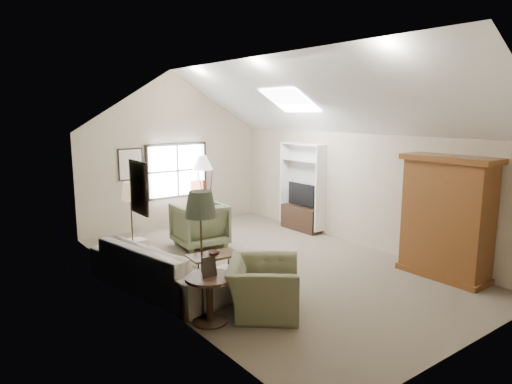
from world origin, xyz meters
TOP-DOWN VIEW (x-y plane):
  - room_shell at (0.00, 0.00)m, footprint 5.01×8.01m
  - window at (0.10, 3.96)m, footprint 1.72×0.08m
  - skylight at (1.30, 0.90)m, footprint 0.80×1.20m
  - wall_art at (-1.88, 1.94)m, footprint 1.97×3.71m
  - armoire at (2.18, -2.40)m, footprint 0.60×1.50m
  - tv_alcove at (2.34, 1.60)m, footprint 0.32×1.30m
  - media_console at (2.32, 1.60)m, footprint 0.34×1.18m
  - tv_panel at (2.32, 1.60)m, footprint 0.05×0.90m
  - sofa at (-2.20, 0.17)m, footprint 1.59×2.90m
  - armchair_near at (-1.36, -1.60)m, footprint 1.56×1.57m
  - armchair_far at (-0.43, 1.92)m, footprint 1.13×1.16m
  - coffee_table at (-1.25, -0.02)m, footprint 0.96×0.59m
  - bowl at (-1.25, -0.02)m, footprint 0.24×0.24m
  - side_table at (-2.20, -1.43)m, footprint 0.81×0.81m
  - side_chair at (0.66, 3.70)m, footprint 0.51×0.51m
  - tripod_lamp at (0.71, 3.70)m, footprint 0.67×0.67m
  - dark_lamp at (-2.20, -1.23)m, footprint 0.54×0.54m
  - tan_lamp at (-2.20, 1.37)m, footprint 0.40×0.40m

SIDE VIEW (x-z plane):
  - coffee_table at x=-1.25m, z-range 0.00..0.47m
  - media_console at x=2.32m, z-range 0.00..0.60m
  - side_table at x=-2.20m, z-range 0.00..0.69m
  - armchair_near at x=-1.36m, z-range 0.00..0.77m
  - sofa at x=-2.20m, z-range 0.00..0.80m
  - armchair_far at x=-0.43m, z-range 0.00..0.98m
  - bowl at x=-1.25m, z-range 0.47..0.52m
  - side_chair at x=0.66m, z-range 0.00..1.14m
  - tan_lamp at x=-2.20m, z-range 0.00..1.72m
  - tv_panel at x=2.32m, z-range 0.65..1.20m
  - tripod_lamp at x=0.71m, z-range 0.00..1.86m
  - dark_lamp at x=-2.20m, z-range 0.00..1.92m
  - armoire at x=2.18m, z-range 0.00..2.20m
  - tv_alcove at x=2.34m, z-range 0.10..2.20m
  - window at x=0.10m, z-range 0.74..2.16m
  - wall_art at x=-1.88m, z-range 1.29..2.17m
  - room_shell at x=0.00m, z-range 1.21..5.21m
  - skylight at x=1.30m, z-range 2.96..3.48m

